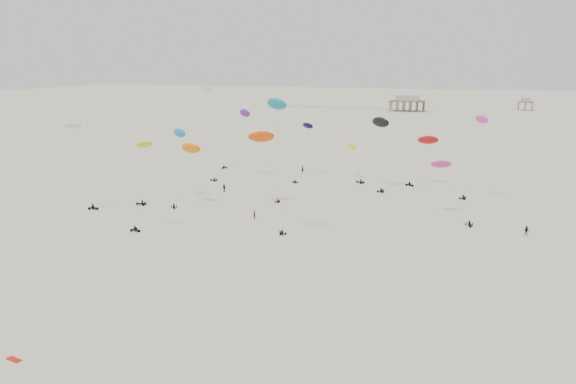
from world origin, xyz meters
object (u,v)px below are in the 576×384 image
(rig_0, at_px, (448,178))
(rig_7, at_px, (240,123))
(pavilion_small, at_px, (525,105))
(pavilion_main, at_px, (407,104))
(spectator_0, at_px, (255,219))

(rig_0, height_order, rig_7, rig_7)
(rig_0, relative_size, rig_7, 0.75)
(pavilion_small, bearing_deg, rig_7, -109.62)
(pavilion_main, relative_size, pavilion_small, 2.33)
(pavilion_main, xyz_separation_m, rig_0, (36.76, -241.88, 3.09))
(pavilion_main, relative_size, rig_0, 1.44)
(spectator_0, bearing_deg, rig_0, -113.23)
(rig_0, xyz_separation_m, spectator_0, (-35.23, -15.47, -7.31))
(pavilion_small, height_order, rig_0, rig_0)
(rig_7, bearing_deg, rig_0, -110.62)
(pavilion_main, bearing_deg, spectator_0, -89.66)
(pavilion_small, relative_size, rig_0, 0.62)
(pavilion_small, height_order, spectator_0, pavilion_small)
(pavilion_main, bearing_deg, rig_0, -81.36)
(rig_0, bearing_deg, spectator_0, 12.31)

